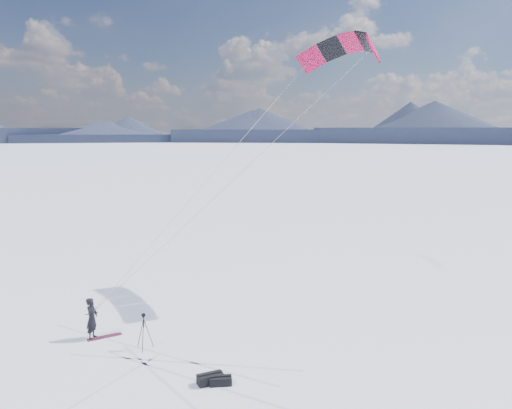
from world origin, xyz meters
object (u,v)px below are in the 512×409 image
object	(u,v)px
tripod	(144,326)
gear_bag_b	(221,380)
snowboard	(105,337)
gear_bag_a	(210,379)
snowkiter	(93,338)

from	to	relation	value
tripod	gear_bag_b	distance (m)	4.55
snowboard	tripod	xyz separation A→B (m)	(1.68, -1.58, 0.96)
snowboard	gear_bag_b	size ratio (longest dim) A/B	1.75
snowboard	gear_bag_b	distance (m)	6.75
tripod	gear_bag_a	bearing A→B (deg)	-72.69
gear_bag_b	gear_bag_a	bearing A→B (deg)	160.15
snowkiter	tripod	xyz separation A→B (m)	(2.17, -1.57, 0.98)
snowboard	gear_bag_b	xyz separation A→B (m)	(4.26, -5.24, 0.14)
tripod	gear_bag_a	distance (m)	4.21
snowboard	gear_bag_a	world-z (taller)	gear_bag_a
snowboard	tripod	world-z (taller)	tripod
tripod	gear_bag_b	bearing A→B (deg)	-70.22
snowkiter	gear_bag_b	distance (m)	7.06
gear_bag_a	gear_bag_b	distance (m)	0.39
snowboard	gear_bag_b	world-z (taller)	gear_bag_b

